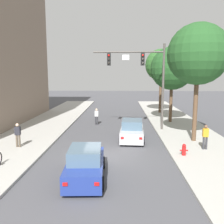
# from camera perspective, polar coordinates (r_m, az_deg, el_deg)

# --- Properties ---
(ground_plane) EXTENTS (120.00, 120.00, 0.00)m
(ground_plane) POSITION_cam_1_polar(r_m,az_deg,el_deg) (15.52, -1.40, -10.26)
(ground_plane) COLOR #4C4C51
(sidewalk_left) EXTENTS (5.00, 60.00, 0.15)m
(sidewalk_left) POSITION_cam_1_polar(r_m,az_deg,el_deg) (17.15, -23.91, -8.90)
(sidewalk_left) COLOR #B2AFA8
(sidewalk_left) RESTS_ON ground
(sidewalk_right) EXTENTS (5.00, 60.00, 0.15)m
(sidewalk_right) POSITION_cam_1_polar(r_m,az_deg,el_deg) (16.45, 22.18, -9.55)
(sidewalk_right) COLOR #B2AFA8
(sidewalk_right) RESTS_ON ground
(traffic_signal_mast) EXTENTS (6.21, 0.38, 7.50)m
(traffic_signal_mast) POSITION_cam_1_polar(r_m,az_deg,el_deg) (21.88, 7.34, 9.40)
(traffic_signal_mast) COLOR #514C47
(traffic_signal_mast) RESTS_ON sidewalk_right
(car_lead_silver) EXTENTS (2.02, 4.32, 1.60)m
(car_lead_silver) POSITION_cam_1_polar(r_m,az_deg,el_deg) (19.15, 4.64, -4.35)
(car_lead_silver) COLOR #B7B7BC
(car_lead_silver) RESTS_ON ground
(car_following_blue) EXTENTS (2.01, 4.32, 1.60)m
(car_following_blue) POSITION_cam_1_polar(r_m,az_deg,el_deg) (12.28, -6.16, -11.99)
(car_following_blue) COLOR navy
(car_following_blue) RESTS_ON ground
(pedestrian_sidewalk_left_walker) EXTENTS (0.36, 0.22, 1.64)m
(pedestrian_sidewalk_left_walker) POSITION_cam_1_polar(r_m,az_deg,el_deg) (17.85, -21.02, -4.76)
(pedestrian_sidewalk_left_walker) COLOR brown
(pedestrian_sidewalk_left_walker) RESTS_ON sidewalk_left
(pedestrian_crossing_road) EXTENTS (0.36, 0.22, 1.64)m
(pedestrian_crossing_road) POSITION_cam_1_polar(r_m,az_deg,el_deg) (24.78, -3.61, -0.87)
(pedestrian_crossing_road) COLOR #333338
(pedestrian_crossing_road) RESTS_ON ground
(pedestrian_sidewalk_right_walker) EXTENTS (0.36, 0.22, 1.64)m
(pedestrian_sidewalk_right_walker) POSITION_cam_1_polar(r_m,az_deg,el_deg) (17.30, 20.84, -5.18)
(pedestrian_sidewalk_right_walker) COLOR #333338
(pedestrian_sidewalk_right_walker) RESTS_ON sidewalk_right
(fire_hydrant) EXTENTS (0.48, 0.24, 0.72)m
(fire_hydrant) POSITION_cam_1_polar(r_m,az_deg,el_deg) (15.79, 16.35, -8.35)
(fire_hydrant) COLOR red
(fire_hydrant) RESTS_ON sidewalk_right
(street_tree_nearest) EXTENTS (4.37, 4.37, 8.50)m
(street_tree_nearest) POSITION_cam_1_polar(r_m,az_deg,el_deg) (18.90, 19.34, 12.49)
(street_tree_nearest) COLOR brown
(street_tree_nearest) RESTS_ON sidewalk_right
(street_tree_second) EXTENTS (4.36, 4.36, 7.66)m
(street_tree_second) POSITION_cam_1_polar(r_m,az_deg,el_deg) (25.91, 13.77, 9.77)
(street_tree_second) COLOR brown
(street_tree_second) RESTS_ON sidewalk_right
(street_tree_third) EXTENTS (3.99, 3.99, 8.05)m
(street_tree_third) POSITION_cam_1_polar(r_m,az_deg,el_deg) (32.04, 11.33, 10.63)
(street_tree_third) COLOR brown
(street_tree_third) RESTS_ON sidewalk_right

